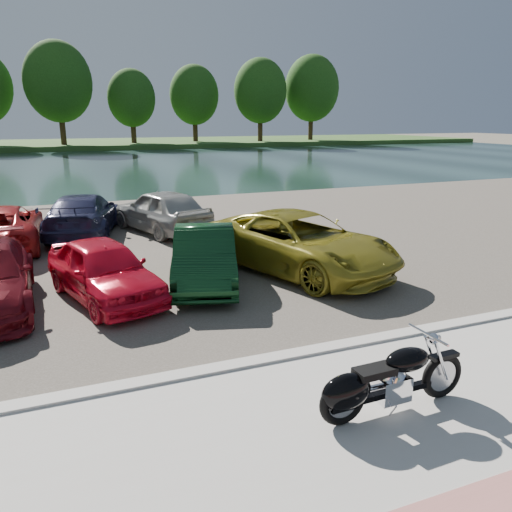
{
  "coord_description": "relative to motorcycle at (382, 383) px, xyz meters",
  "views": [
    {
      "loc": [
        -4.29,
        -4.88,
        3.96
      ],
      "look_at": [
        -0.5,
        4.67,
        1.1
      ],
      "focal_mm": 35.0,
      "sensor_mm": 36.0,
      "label": 1
    }
  ],
  "objects": [
    {
      "name": "parking_lot",
      "position": [
        0.55,
        10.99,
        -0.54
      ],
      "size": [
        60.0,
        18.0,
        0.04
      ],
      "primitive_type": "cube",
      "color": "#464239",
      "rests_on": "ground"
    },
    {
      "name": "car_5",
      "position": [
        -0.6,
        6.38,
        0.15
      ],
      "size": [
        2.51,
        4.34,
        1.35
      ],
      "primitive_type": "imported",
      "rotation": [
        0.0,
        0.0,
        -0.28
      ],
      "color": "#0D3317",
      "rests_on": "parking_lot"
    },
    {
      "name": "far_trees",
      "position": [
        4.91,
        65.78,
        6.93
      ],
      "size": [
        70.25,
        10.68,
        12.52
      ],
      "color": "#342213",
      "rests_on": "far_bank"
    },
    {
      "name": "car_4",
      "position": [
        -2.98,
        6.14,
        0.15
      ],
      "size": [
        2.62,
        4.21,
        1.34
      ],
      "primitive_type": "imported",
      "rotation": [
        0.0,
        0.0,
        0.29
      ],
      "color": "red",
      "rests_on": "parking_lot"
    },
    {
      "name": "car_11",
      "position": [
        -3.04,
        12.92,
        0.19
      ],
      "size": [
        3.1,
        5.25,
        1.43
      ],
      "primitive_type": "imported",
      "rotation": [
        0.0,
        0.0,
        2.9
      ],
      "color": "#272A4D",
      "rests_on": "parking_lot"
    },
    {
      "name": "promenade",
      "position": [
        0.55,
        -1.01,
        -0.51
      ],
      "size": [
        60.0,
        6.0,
        0.1
      ],
      "primitive_type": "cube",
      "color": "#B2AFA8",
      "rests_on": "ground"
    },
    {
      "name": "river",
      "position": [
        0.55,
        39.99,
        -0.56
      ],
      "size": [
        120.0,
        40.0,
        0.0
      ],
      "primitive_type": "cube",
      "color": "#1B312D",
      "rests_on": "ground"
    },
    {
      "name": "kerb",
      "position": [
        0.55,
        1.99,
        -0.49
      ],
      "size": [
        60.0,
        0.3,
        0.14
      ],
      "primitive_type": "cube",
      "color": "#B2AFA8",
      "rests_on": "ground"
    },
    {
      "name": "car_12",
      "position": [
        -0.44,
        12.42,
        0.25
      ],
      "size": [
        3.19,
        4.85,
        1.53
      ],
      "primitive_type": "imported",
      "rotation": [
        0.0,
        0.0,
        3.48
      ],
      "color": "#A1A29D",
      "rests_on": "parking_lot"
    },
    {
      "name": "motorcycle",
      "position": [
        0.0,
        0.0,
        0.0
      ],
      "size": [
        2.33,
        0.75,
        1.05
      ],
      "rotation": [
        0.0,
        0.0,
        0.03
      ],
      "color": "black",
      "rests_on": "promenade"
    },
    {
      "name": "car_10",
      "position": [
        -5.47,
        12.05,
        0.14
      ],
      "size": [
        2.3,
        4.82,
        1.33
      ],
      "primitive_type": "imported",
      "rotation": [
        0.0,
        0.0,
        3.12
      ],
      "color": "#A71B1C",
      "rests_on": "parking_lot"
    },
    {
      "name": "far_bank",
      "position": [
        0.55,
        71.99,
        -0.26
      ],
      "size": [
        120.0,
        24.0,
        0.6
      ],
      "primitive_type": "cube",
      "color": "#244719",
      "rests_on": "ground"
    },
    {
      "name": "ground",
      "position": [
        0.55,
        -0.01,
        -0.56
      ],
      "size": [
        200.0,
        200.0,
        0.0
      ],
      "primitive_type": "plane",
      "color": "#595447",
      "rests_on": "ground"
    },
    {
      "name": "car_6",
      "position": [
        1.97,
        6.42,
        0.25
      ],
      "size": [
        4.35,
        6.1,
        1.54
      ],
      "primitive_type": "imported",
      "rotation": [
        0.0,
        0.0,
        0.36
      ],
      "color": "olive",
      "rests_on": "parking_lot"
    }
  ]
}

